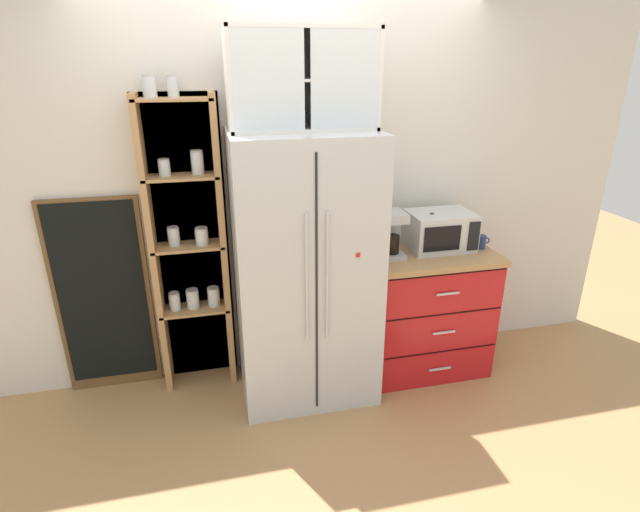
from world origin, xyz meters
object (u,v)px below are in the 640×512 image
object	(u,v)px
bottle_green	(430,234)
chalkboard_menu	(103,297)
mug_sage	(432,246)
microwave	(440,231)
coffee_maker	(390,233)
refrigerator	(305,270)
mug_navy	(481,242)

from	to	relation	value
bottle_green	chalkboard_menu	size ratio (longest dim) A/B	0.20
mug_sage	chalkboard_menu	distance (m)	2.23
bottle_green	mug_sage	bearing A→B (deg)	-87.70
microwave	bottle_green	bearing A→B (deg)	-168.12
microwave	chalkboard_menu	distance (m)	2.31
bottle_green	coffee_maker	bearing A→B (deg)	-175.24
refrigerator	microwave	bearing A→B (deg)	5.93
refrigerator	mug_navy	xyz separation A→B (m)	(1.26, 0.03, 0.08)
refrigerator	mug_navy	size ratio (longest dim) A/B	16.11
bottle_green	chalkboard_menu	distance (m)	2.23
refrigerator	mug_navy	distance (m)	1.27
refrigerator	chalkboard_menu	size ratio (longest dim) A/B	1.30
refrigerator	coffee_maker	distance (m)	0.62
mug_sage	bottle_green	size ratio (longest dim) A/B	0.45
coffee_maker	bottle_green	world-z (taller)	coffee_maker
chalkboard_menu	refrigerator	bearing A→B (deg)	-13.56
mug_sage	coffee_maker	bearing A→B (deg)	176.20
mug_sage	bottle_green	world-z (taller)	bottle_green
microwave	coffee_maker	xyz separation A→B (m)	(-0.39, -0.04, 0.03)
coffee_maker	mug_sage	world-z (taller)	coffee_maker
coffee_maker	microwave	bearing A→B (deg)	6.22
bottle_green	microwave	bearing A→B (deg)	11.88
microwave	mug_sage	size ratio (longest dim) A/B	3.69
mug_sage	bottle_green	distance (m)	0.09
mug_navy	bottle_green	world-z (taller)	bottle_green
microwave	mug_sage	distance (m)	0.13
bottle_green	refrigerator	bearing A→B (deg)	-174.59
coffee_maker	bottle_green	bearing A→B (deg)	4.76
microwave	bottle_green	size ratio (longest dim) A/B	1.66
refrigerator	chalkboard_menu	world-z (taller)	refrigerator
microwave	mug_navy	size ratio (longest dim) A/B	4.03
microwave	chalkboard_menu	xyz separation A→B (m)	(-2.27, 0.21, -0.36)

